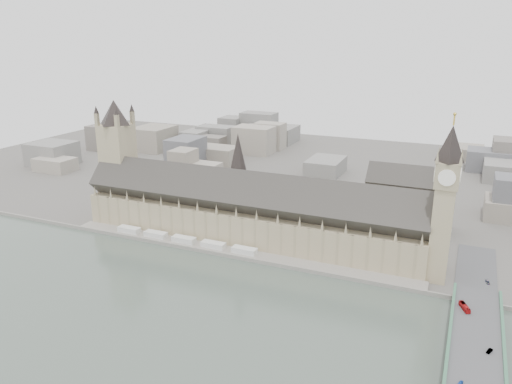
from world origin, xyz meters
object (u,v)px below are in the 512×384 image
at_px(red_bus_north, 464,307).
at_px(car_blue, 460,383).
at_px(elizabeth_tower, 445,194).
at_px(westminster_bridge, 474,370).
at_px(westminster_abbey, 412,199).
at_px(car_approach, 488,282).
at_px(victoria_tower, 118,154).
at_px(palace_of_westminster, 247,212).
at_px(car_silver, 489,351).

xyz_separation_m(red_bus_north, car_blue, (0.49, -65.24, -0.84)).
xyz_separation_m(elizabeth_tower, westminster_bridge, (24.00, -95.50, -52.96)).
bearing_deg(red_bus_north, westminster_bridge, -106.01).
xyz_separation_m(elizabeth_tower, westminster_abbey, (-27.08, 87.00, -33.01)).
xyz_separation_m(westminster_abbey, car_approach, (56.46, -100.12, -14.10)).
distance_m(elizabeth_tower, victoria_tower, 260.64).
bearing_deg(elizabeth_tower, westminster_abbey, 107.29).
xyz_separation_m(westminster_abbey, red_bus_north, (44.82, -137.35, -13.37)).
bearing_deg(car_blue, victoria_tower, 174.24).
relative_size(palace_of_westminster, elizabeth_tower, 2.47).
bearing_deg(elizabeth_tower, car_blue, -81.03).
relative_size(westminster_bridge, car_approach, 64.73).
xyz_separation_m(westminster_abbey, car_blue, (45.31, -202.59, -14.20)).
height_order(victoria_tower, westminster_abbey, victoria_tower).
height_order(westminster_abbey, red_bus_north, westminster_abbey).
distance_m(victoria_tower, westminster_abbey, 244.79).
height_order(westminster_bridge, westminster_abbey, westminster_abbey).
distance_m(westminster_bridge, car_approach, 82.76).
distance_m(palace_of_westminster, elizabeth_tower, 142.94).
relative_size(car_blue, car_approach, 0.74).
bearing_deg(palace_of_westminster, victoria_tower, 177.04).
distance_m(westminster_abbey, car_approach, 115.81).
bearing_deg(westminster_abbey, elizabeth_tower, -72.71).
bearing_deg(westminster_abbey, red_bus_north, -71.93).
distance_m(victoria_tower, car_approach, 294.40).
xyz_separation_m(red_bus_north, car_silver, (11.91, -36.03, -0.75)).
xyz_separation_m(palace_of_westminster, elizabeth_tower, (138.00, -11.70, 35.38)).
relative_size(elizabeth_tower, car_silver, 24.78).
distance_m(palace_of_westminster, victoria_tower, 126.41).
bearing_deg(westminster_bridge, red_bus_north, 97.89).
xyz_separation_m(palace_of_westminster, westminster_abbey, (110.92, 75.30, 2.38)).
bearing_deg(car_approach, elizabeth_tower, 140.68).
relative_size(westminster_abbey, car_blue, 18.40).
bearing_deg(westminster_abbey, westminster_bridge, -74.36).
bearing_deg(car_blue, car_silver, 88.53).
bearing_deg(red_bus_north, elizabeth_tower, 85.52).
height_order(car_blue, car_silver, car_silver).
distance_m(westminster_bridge, westminster_abbey, 190.56).
bearing_deg(elizabeth_tower, victoria_tower, 176.04).
bearing_deg(westminster_bridge, car_blue, -106.01).
distance_m(palace_of_westminster, car_silver, 194.59).
distance_m(westminster_bridge, red_bus_north, 46.05).
distance_m(palace_of_westminster, westminster_bridge, 195.05).
bearing_deg(victoria_tower, elizabeth_tower, -3.96).
xyz_separation_m(palace_of_westminster, victoria_tower, (-122.00, 6.30, 32.50)).
height_order(westminster_abbey, car_approach, westminster_abbey).
bearing_deg(elizabeth_tower, car_approach, -24.06).
bearing_deg(elizabeth_tower, palace_of_westminster, 175.15).
bearing_deg(palace_of_westminster, elizabeth_tower, -4.85).
bearing_deg(red_bus_north, car_silver, -95.61).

